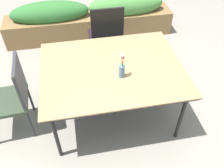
{
  "coord_description": "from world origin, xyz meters",
  "views": [
    {
      "loc": [
        -0.27,
        -1.85,
        2.38
      ],
      "look_at": [
        0.09,
        0.06,
        0.49
      ],
      "focal_mm": 38.59,
      "sensor_mm": 36.0,
      "label": 1
    }
  ],
  "objects_px": {
    "dining_table": "(112,71)",
    "planter_box": "(90,18)",
    "chair_far_side": "(106,35)",
    "flower_vase": "(122,68)",
    "chair_end_left": "(12,95)"
  },
  "relations": [
    {
      "from": "planter_box",
      "to": "dining_table",
      "type": "bearing_deg",
      "value": -88.86
    },
    {
      "from": "chair_far_side",
      "to": "chair_end_left",
      "type": "bearing_deg",
      "value": -142.31
    },
    {
      "from": "dining_table",
      "to": "planter_box",
      "type": "bearing_deg",
      "value": 91.14
    },
    {
      "from": "chair_far_side",
      "to": "planter_box",
      "type": "xyz_separation_m",
      "value": [
        -0.12,
        0.9,
        -0.23
      ]
    },
    {
      "from": "chair_far_side",
      "to": "flower_vase",
      "type": "distance_m",
      "value": 1.09
    },
    {
      "from": "flower_vase",
      "to": "planter_box",
      "type": "distance_m",
      "value": 2.03
    },
    {
      "from": "dining_table",
      "to": "planter_box",
      "type": "height_order",
      "value": "dining_table"
    },
    {
      "from": "chair_far_side",
      "to": "planter_box",
      "type": "height_order",
      "value": "chair_far_side"
    },
    {
      "from": "dining_table",
      "to": "chair_end_left",
      "type": "xyz_separation_m",
      "value": [
        -1.08,
        0.01,
        -0.17
      ]
    },
    {
      "from": "flower_vase",
      "to": "planter_box",
      "type": "relative_size",
      "value": 0.1
    },
    {
      "from": "chair_end_left",
      "to": "planter_box",
      "type": "bearing_deg",
      "value": -33.54
    },
    {
      "from": "dining_table",
      "to": "chair_far_side",
      "type": "relative_size",
      "value": 1.5
    },
    {
      "from": "dining_table",
      "to": "chair_far_side",
      "type": "bearing_deg",
      "value": 84.41
    },
    {
      "from": "planter_box",
      "to": "chair_end_left",
      "type": "bearing_deg",
      "value": -120.01
    },
    {
      "from": "chair_far_side",
      "to": "flower_vase",
      "type": "relative_size",
      "value": 3.58
    }
  ]
}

